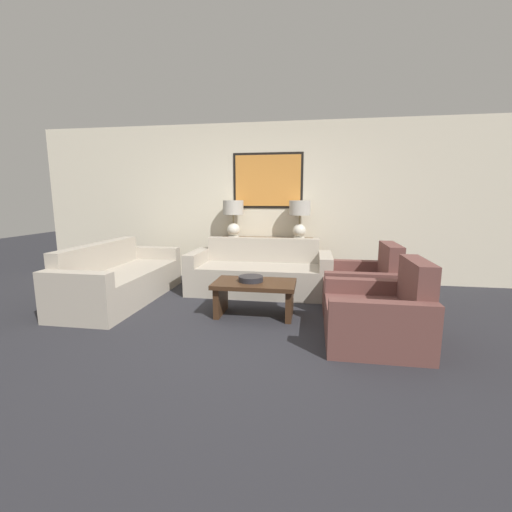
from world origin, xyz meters
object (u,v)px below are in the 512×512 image
table_lamp_right (300,214)px  coffee_table (255,292)px  couch_by_side (120,280)px  decorative_bowl (251,279)px  couch_by_back_wall (260,274)px  table_lamp_left (233,214)px  armchair_near_back_wall (363,287)px  armchair_near_camera (379,316)px  console_table (266,260)px

table_lamp_right → coffee_table: size_ratio=0.63×
couch_by_side → decorative_bowl: bearing=-9.4°
table_lamp_right → couch_by_back_wall: table_lamp_right is taller
table_lamp_left → decorative_bowl: table_lamp_left is taller
armchair_near_back_wall → armchair_near_camera: (0.00, -1.14, 0.00)m
table_lamp_right → armchair_near_back_wall: table_lamp_right is taller
table_lamp_left → armchair_near_camera: size_ratio=0.64×
table_lamp_right → coffee_table: bearing=-105.2°
table_lamp_right → decorative_bowl: table_lamp_right is taller
coffee_table → armchair_near_camera: bearing=-23.0°
console_table → decorative_bowl: (0.05, -1.67, 0.08)m
coffee_table → armchair_near_back_wall: armchair_near_back_wall is taller
decorative_bowl → console_table: bearing=91.6°
table_lamp_right → armchair_near_camera: size_ratio=0.64×
console_table → couch_by_side: bearing=-144.1°
table_lamp_left → decorative_bowl: size_ratio=2.07×
couch_by_back_wall → couch_by_side: 2.00m
table_lamp_right → couch_by_side: size_ratio=0.29×
couch_by_side → armchair_near_back_wall: 3.31m
armchair_near_back_wall → table_lamp_left: bearing=150.6°
console_table → couch_by_side: couch_by_side is taller
table_lamp_right → armchair_near_back_wall: size_ratio=0.64×
armchair_near_camera → armchair_near_back_wall: bearing=90.0°
couch_by_back_wall → armchair_near_camera: (1.43, -1.62, -0.01)m
table_lamp_right → couch_by_back_wall: (-0.55, -0.63, -0.87)m
console_table → couch_by_back_wall: size_ratio=0.74×
table_lamp_left → couch_by_side: table_lamp_left is taller
couch_by_side → armchair_near_camera: (3.30, -0.90, -0.01)m
decorative_bowl → couch_by_side: bearing=170.6°
decorative_bowl → armchair_near_back_wall: size_ratio=0.31×
table_lamp_right → armchair_near_camera: 2.58m
couch_by_back_wall → decorative_bowl: bearing=-87.5°
console_table → decorative_bowl: 1.67m
couch_by_side → armchair_near_back_wall: armchair_near_back_wall is taller
armchair_near_camera → coffee_table: bearing=157.0°
table_lamp_right → coffee_table: table_lamp_right is taller
console_table → table_lamp_right: (0.55, 0.00, 0.77)m
console_table → coffee_table: size_ratio=1.60×
armchair_near_back_wall → armchair_near_camera: same height
table_lamp_right → decorative_bowl: 1.88m
table_lamp_left → couch_by_side: bearing=-134.3°
couch_by_back_wall → couch_by_side: bearing=-159.0°
table_lamp_right → couch_by_back_wall: 1.21m
table_lamp_left → table_lamp_right: size_ratio=1.00×
table_lamp_right → decorative_bowl: bearing=-106.9°
console_table → couch_by_back_wall: bearing=-90.0°
couch_by_back_wall → armchair_near_camera: armchair_near_camera is taller
table_lamp_left → armchair_near_back_wall: size_ratio=0.64×
table_lamp_left → couch_by_side: 2.08m
armchair_near_back_wall → decorative_bowl: bearing=-158.3°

